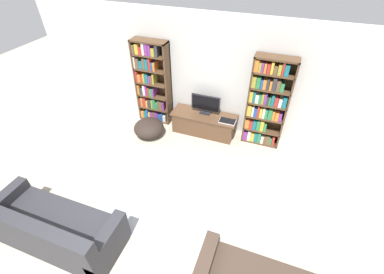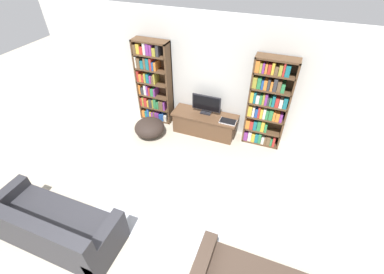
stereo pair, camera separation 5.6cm
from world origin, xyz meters
name	(u,v)px [view 1 (the left image)]	position (x,y,z in m)	size (l,w,h in m)	color
wall_back	(216,77)	(0.00, 4.23, 1.30)	(8.80, 0.06, 2.60)	silver
bookshelf_left	(152,83)	(-1.49, 4.05, 0.98)	(0.81, 0.30, 1.98)	#513823
bookshelf_right	(266,104)	(1.13, 4.05, 0.98)	(0.81, 0.30, 1.98)	#513823
tv_stand	(204,123)	(-0.14, 3.90, 0.25)	(1.49, 0.53, 0.50)	brown
television	(206,104)	(-0.14, 3.98, 0.74)	(0.66, 0.16, 0.45)	black
laptop	(227,121)	(0.42, 3.82, 0.51)	(0.36, 0.22, 0.03)	silver
area_rug	(167,202)	(-0.13, 1.74, 0.01)	(2.20, 1.59, 0.02)	#B2B7C1
couch_left_sectional	(54,229)	(-1.41, 0.53, 0.30)	(2.04, 0.81, 0.88)	#2D2D33
beanbag_ottoman	(149,128)	(-1.31, 3.37, 0.19)	(0.69, 0.69, 0.39)	#2D231E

